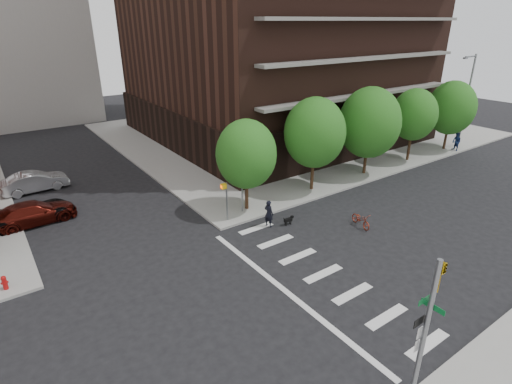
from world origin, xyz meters
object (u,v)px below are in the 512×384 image
object	(u,v)px
traffic_signal	(420,356)
pedestrian_far	(456,142)
scooter	(361,220)
fire_hydrant	(4,282)
parked_car_maroon	(33,213)
parked_car_black	(33,212)
dog_walker	(269,214)
parked_car_silver	(35,182)

from	to	relation	value
traffic_signal	pedestrian_far	distance (m)	32.50
scooter	fire_hydrant	bearing A→B (deg)	177.34
fire_hydrant	parked_car_maroon	world-z (taller)	parked_car_maroon
parked_car_black	pedestrian_far	distance (m)	37.28
fire_hydrant	pedestrian_far	bearing A→B (deg)	-0.44
traffic_signal	dog_walker	distance (m)	14.07
parked_car_black	parked_car_maroon	xyz separation A→B (m)	(0.00, -0.20, 0.05)
traffic_signal	scooter	world-z (taller)	traffic_signal
parked_car_maroon	fire_hydrant	bearing A→B (deg)	158.08
dog_walker	parked_car_maroon	bearing A→B (deg)	37.00
parked_car_silver	traffic_signal	bearing A→B (deg)	-168.58
fire_hydrant	pedestrian_far	xyz separation A→B (m)	(38.82, -0.30, 0.49)
parked_car_silver	pedestrian_far	distance (m)	37.91
parked_car_silver	dog_walker	xyz separation A→B (m)	(11.07, -14.86, 0.13)
parked_car_black	dog_walker	world-z (taller)	dog_walker
traffic_signal	parked_car_black	bearing A→B (deg)	108.96
fire_hydrant	parked_car_black	world-z (taller)	parked_car_black
parked_car_maroon	parked_car_silver	bearing A→B (deg)	-13.04
fire_hydrant	dog_walker	world-z (taller)	dog_walker
fire_hydrant	parked_car_silver	distance (m)	13.25
scooter	pedestrian_far	bearing A→B (deg)	27.58
traffic_signal	parked_car_black	size ratio (longest dim) A/B	1.21
parked_car_black	parked_car_silver	size ratio (longest dim) A/B	1.07
fire_hydrant	parked_car_maroon	xyz separation A→B (m)	(2.30, 7.01, 0.19)
traffic_signal	scooter	bearing A→B (deg)	47.53
traffic_signal	parked_car_black	xyz separation A→B (m)	(-7.73, 22.51, -2.01)
fire_hydrant	traffic_signal	bearing A→B (deg)	-56.74
dog_walker	fire_hydrant	bearing A→B (deg)	65.88
parked_car_maroon	pedestrian_far	size ratio (longest dim) A/B	2.85
parked_car_black	pedestrian_far	xyz separation A→B (m)	(36.52, -7.51, 0.35)
traffic_signal	fire_hydrant	size ratio (longest dim) A/B	8.20
parked_car_silver	pedestrian_far	size ratio (longest dim) A/B	2.60
traffic_signal	parked_car_silver	xyz separation A→B (m)	(-6.78, 28.14, -1.93)
traffic_signal	parked_car_black	distance (m)	23.88
fire_hydrant	scooter	size ratio (longest dim) A/B	0.41
parked_car_maroon	dog_walker	distance (m)	15.04
scooter	dog_walker	bearing A→B (deg)	157.83
scooter	pedestrian_far	xyz separation A→B (m)	(19.72, 5.09, 0.58)
parked_car_black	parked_car_silver	world-z (taller)	parked_car_silver
scooter	dog_walker	xyz separation A→B (m)	(-4.77, 3.37, 0.43)
dog_walker	scooter	bearing A→B (deg)	-141.38
parked_car_silver	scooter	distance (m)	24.16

